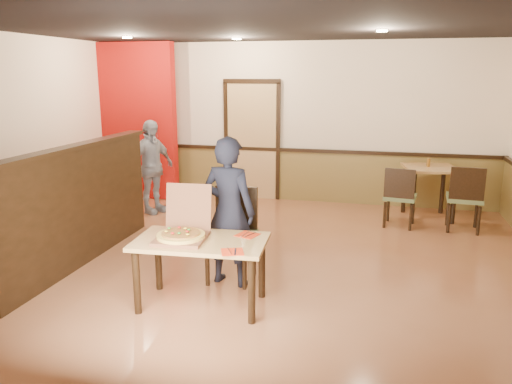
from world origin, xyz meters
TOP-DOWN VIEW (x-y plane):
  - floor at (0.00, 0.00)m, footprint 7.00×7.00m
  - ceiling at (0.00, 0.00)m, footprint 7.00×7.00m
  - wall_back at (0.00, 3.50)m, footprint 7.00×0.00m
  - wainscot_back at (0.00, 3.47)m, footprint 7.00×0.04m
  - chair_rail_back at (0.00, 3.45)m, footprint 7.00×0.06m
  - back_door at (-0.80, 3.46)m, footprint 0.90×0.06m
  - booth_partition at (-2.00, -0.20)m, footprint 0.20×3.10m
  - red_accent_panel at (-2.90, 3.00)m, footprint 1.60×0.20m
  - spot_a at (-2.30, 1.80)m, footprint 0.14×0.14m
  - spot_b at (-0.80, 2.50)m, footprint 0.14×0.14m
  - spot_c at (1.40, 1.50)m, footprint 0.14×0.14m
  - main_table at (-0.19, -0.96)m, footprint 1.32×0.81m
  - diner_chair at (-0.08, -0.22)m, footprint 0.51×0.51m
  - side_chair_left at (1.79, 2.20)m, footprint 0.51×0.51m
  - side_chair_right at (2.69, 2.20)m, footprint 0.52×0.52m
  - side_table at (2.25, 2.82)m, footprint 0.89×0.89m
  - diner at (-0.08, -0.37)m, footprint 0.65×0.49m
  - passerby at (-2.15, 2.07)m, footprint 0.71×0.97m
  - pizza_box at (-0.37, -0.97)m, footprint 0.51×0.59m
  - pizza at (-0.37, -1.02)m, footprint 0.60×0.60m
  - napkin_near at (0.21, -1.21)m, footprint 0.25×0.25m
  - napkin_far at (0.21, -0.71)m, footprint 0.25×0.25m
  - condiment at (2.22, 2.83)m, footprint 0.05×0.05m

SIDE VIEW (x-z plane):
  - floor at x=0.00m, z-range 0.00..0.00m
  - wainscot_back at x=0.00m, z-range 0.00..0.90m
  - side_chair_left at x=1.79m, z-range 0.04..0.96m
  - side_chair_right at x=2.69m, z-range 0.05..1.02m
  - diner_chair at x=-0.08m, z-range 0.05..1.07m
  - main_table at x=-0.19m, z-range 0.23..0.92m
  - side_table at x=2.25m, z-range 0.23..1.06m
  - napkin_near at x=0.21m, z-range 0.68..0.69m
  - napkin_far at x=0.21m, z-range 0.68..0.69m
  - pizza at x=-0.37m, z-range 0.72..0.75m
  - booth_partition at x=-2.00m, z-range 0.01..1.46m
  - pizza_box at x=-0.37m, z-range 0.50..0.99m
  - passerby at x=-2.15m, z-range 0.00..1.53m
  - diner at x=-0.08m, z-range 0.00..1.63m
  - condiment at x=2.22m, z-range 0.83..0.96m
  - chair_rail_back at x=0.00m, z-range 0.89..0.95m
  - back_door at x=-0.80m, z-range 0.00..2.10m
  - red_accent_panel at x=-2.90m, z-range 0.01..2.79m
  - wall_back at x=0.00m, z-range -2.10..4.90m
  - spot_a at x=-2.30m, z-range 2.77..2.79m
  - spot_b at x=-0.80m, z-range 2.77..2.79m
  - spot_c at x=1.40m, z-range 2.77..2.79m
  - ceiling at x=0.00m, z-range 2.80..2.80m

